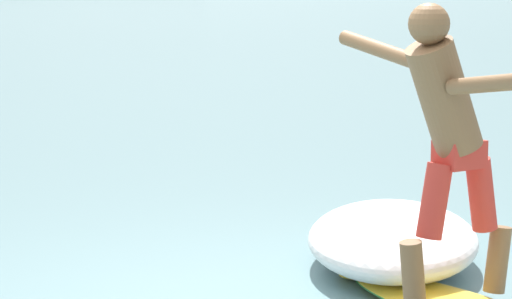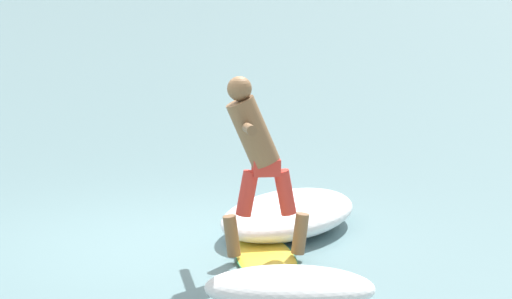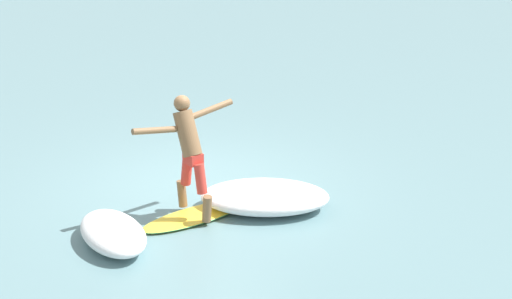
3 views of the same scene
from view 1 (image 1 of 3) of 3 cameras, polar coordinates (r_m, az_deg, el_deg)
surfer at (r=6.98m, az=8.95°, el=1.03°), size 0.84×1.66×1.75m
wave_foam_at_nose at (r=8.20m, az=6.45°, el=-4.20°), size 2.10×2.21×0.39m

